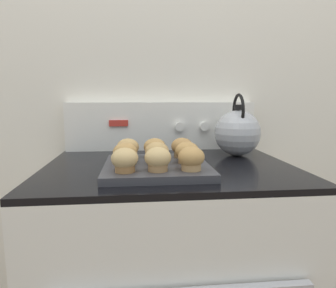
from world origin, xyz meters
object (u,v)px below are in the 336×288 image
muffin_r0_c2 (191,159)px  tea_kettle (237,132)px  muffin_r2_c2 (182,148)px  muffin_r0_c0 (125,160)px  muffin_r1_c1 (157,153)px  muffin_r2_c1 (155,148)px  muffin_r1_c0 (125,154)px  muffin_r2_c0 (128,149)px  muffin_pan (157,167)px  muffin_r1_c2 (187,153)px  muffin_r0_c1 (158,159)px

muffin_r0_c2 → tea_kettle: (0.23, 0.30, 0.04)m
muffin_r0_c2 → muffin_r2_c2: 0.18m
muffin_r0_c0 → muffin_r1_c1: (0.09, 0.09, 0.00)m
muffin_r0_c2 → muffin_r2_c1: bearing=116.4°
muffin_r1_c0 → muffin_r2_c1: same height
muffin_r1_c0 → muffin_r2_c0: same height
muffin_pan → muffin_r2_c1: size_ratio=4.29×
muffin_r2_c0 → muffin_pan: bearing=-45.5°
muffin_r0_c0 → muffin_r1_c0: bearing=91.5°
muffin_r1_c0 → muffin_r2_c2: same height
muffin_r0_c2 → muffin_r1_c2: same height
muffin_r2_c1 → muffin_r1_c1: bearing=-89.0°
muffin_pan → muffin_r2_c2: muffin_r2_c2 is taller
muffin_pan → muffin_r2_c0: bearing=134.5°
muffin_r0_c2 → muffin_r1_c1: size_ratio=1.00×
muffin_r0_c0 → muffin_r0_c2: size_ratio=1.00×
muffin_r0_c2 → muffin_r2_c2: size_ratio=1.00×
muffin_r2_c2 → tea_kettle: 0.26m
muffin_r0_c0 → muffin_r2_c0: size_ratio=1.00×
muffin_pan → muffin_r2_c1: bearing=90.0°
muffin_r2_c0 → muffin_r1_c0: bearing=-93.3°
muffin_r0_c2 → muffin_r1_c2: 0.09m
muffin_pan → muffin_r0_c1: size_ratio=4.29×
muffin_r1_c1 → muffin_r2_c1: same height
muffin_pan → tea_kettle: 0.39m
muffin_pan → muffin_r0_c2: (0.09, -0.09, 0.04)m
muffin_r1_c1 → muffin_r1_c2: bearing=-1.6°
muffin_pan → muffin_r2_c2: size_ratio=4.29×
muffin_r0_c0 → muffin_r0_c1: (0.09, 0.00, 0.00)m
muffin_r0_c0 → muffin_r1_c1: 0.13m
muffin_r0_c0 → tea_kettle: tea_kettle is taller
muffin_r0_c2 → muffin_r1_c2: (0.00, 0.09, 0.00)m
muffin_r0_c1 → muffin_r1_c2: same height
muffin_pan → muffin_r1_c0: size_ratio=4.29×
muffin_pan → muffin_r1_c2: 0.10m
muffin_r0_c1 → muffin_r2_c1: same height
muffin_r1_c2 → muffin_r2_c1: same height
muffin_r2_c1 → muffin_r1_c0: bearing=-136.1°
muffin_r1_c2 → muffin_r2_c2: (-0.00, 0.09, 0.00)m
muffin_r1_c1 → muffin_r2_c1: (-0.00, 0.09, 0.00)m
muffin_r2_c1 → muffin_r0_c2: bearing=-63.6°
muffin_pan → muffin_r1_c1: (0.00, 0.00, 0.04)m
muffin_pan → muffin_r1_c0: (-0.09, -0.00, 0.04)m
muffin_r1_c2 → tea_kettle: bearing=42.9°
muffin_r1_c2 → muffin_r2_c2: size_ratio=1.00×
muffin_pan → muffin_r1_c0: bearing=-179.1°
muffin_r0_c1 → muffin_r0_c2: size_ratio=1.00×
muffin_r0_c0 → muffin_r0_c2: same height
muffin_r1_c2 → tea_kettle: 0.31m
muffin_r0_c0 → muffin_pan: bearing=45.6°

